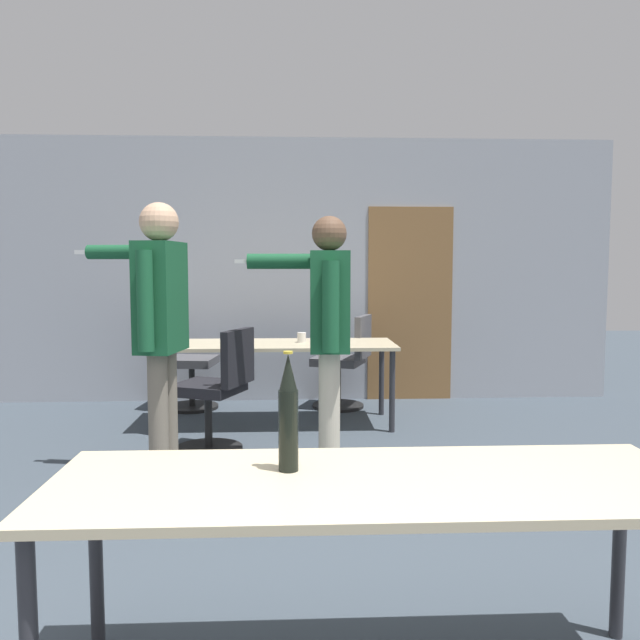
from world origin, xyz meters
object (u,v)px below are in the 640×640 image
at_px(drink_cup, 302,337).
at_px(office_chair_far_right, 345,364).
at_px(person_far_watching, 159,315).
at_px(person_center_tall, 327,320).
at_px(beer_bottle, 288,415).
at_px(office_chair_mid_tucked, 217,394).
at_px(office_chair_side_rolled, 184,365).

bearing_deg(drink_cup, office_chair_far_right, 52.69).
relative_size(person_far_watching, office_chair_far_right, 1.94).
xyz_separation_m(person_center_tall, beer_bottle, (-0.25, -2.17, -0.13)).
relative_size(person_far_watching, office_chair_mid_tucked, 1.91).
height_order(office_chair_side_rolled, drink_cup, office_chair_side_rolled).
xyz_separation_m(office_chair_far_right, beer_bottle, (-0.55, -4.14, 0.49)).
height_order(person_far_watching, office_chair_mid_tucked, person_far_watching).
bearing_deg(drink_cup, person_far_watching, -119.86).
xyz_separation_m(person_far_watching, office_chair_mid_tucked, (0.27, 0.75, -0.67)).
height_order(office_chair_side_rolled, office_chair_far_right, same).
distance_m(person_far_watching, office_chair_mid_tucked, 1.04).
distance_m(office_chair_far_right, beer_bottle, 4.20).
bearing_deg(office_chair_side_rolled, person_center_tall, 40.30).
relative_size(office_chair_mid_tucked, office_chair_far_right, 1.02).
bearing_deg(drink_cup, beer_bottle, -91.61).
distance_m(beer_bottle, drink_cup, 3.55).
relative_size(person_center_tall, office_chair_mid_tucked, 1.85).
height_order(person_center_tall, office_chair_mid_tucked, person_center_tall).
relative_size(person_far_watching, beer_bottle, 4.51).
relative_size(person_far_watching, office_chair_side_rolled, 1.94).
bearing_deg(beer_bottle, office_chair_side_rolled, 104.31).
xyz_separation_m(person_far_watching, office_chair_side_rolled, (-0.24, 2.26, -0.68)).
relative_size(office_chair_mid_tucked, office_chair_side_rolled, 1.02).
distance_m(person_center_tall, beer_bottle, 2.19).
height_order(person_center_tall, beer_bottle, person_center_tall).
distance_m(person_center_tall, office_chair_far_right, 2.08).
xyz_separation_m(office_chair_mid_tucked, drink_cup, (0.66, 0.87, 0.33)).
bearing_deg(person_center_tall, drink_cup, 7.84).
distance_m(office_chair_mid_tucked, office_chair_far_right, 1.83).
bearing_deg(office_chair_mid_tucked, drink_cup, -15.33).
relative_size(office_chair_side_rolled, drink_cup, 10.45).
distance_m(person_center_tall, office_chair_mid_tucked, 1.14).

